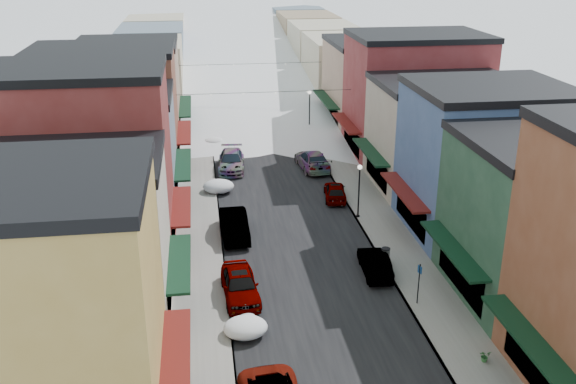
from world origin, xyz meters
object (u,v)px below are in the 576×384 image
object	(u,v)px
car_dark_hatch	(235,225)
car_green_sedan	(375,263)
streetlamp_near	(359,184)
car_silver_sedan	(240,284)
trash_can	(386,255)

from	to	relation	value
car_dark_hatch	car_green_sedan	distance (m)	10.62
streetlamp_near	car_silver_sedan	bearing A→B (deg)	-133.06
car_dark_hatch	car_green_sedan	size ratio (longest dim) A/B	1.19
car_silver_sedan	trash_can	distance (m)	9.92
car_dark_hatch	car_green_sedan	xyz separation A→B (m)	(8.29, -6.65, -0.14)
car_green_sedan	streetlamp_near	size ratio (longest dim) A/B	1.06
car_silver_sedan	car_green_sedan	bearing A→B (deg)	7.91
streetlamp_near	trash_can	bearing A→B (deg)	-90.00
car_silver_sedan	trash_can	bearing A→B (deg)	13.24
car_silver_sedan	streetlamp_near	world-z (taller)	streetlamp_near
car_silver_sedan	trash_can	xyz separation A→B (m)	(9.50, 2.84, -0.20)
car_dark_hatch	trash_can	bearing A→B (deg)	-32.30
car_green_sedan	trash_can	xyz separation A→B (m)	(1.01, 1.14, -0.07)
car_dark_hatch	trash_can	xyz separation A→B (m)	(9.30, -5.50, -0.21)
car_silver_sedan	trash_can	size ratio (longest dim) A/B	5.14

